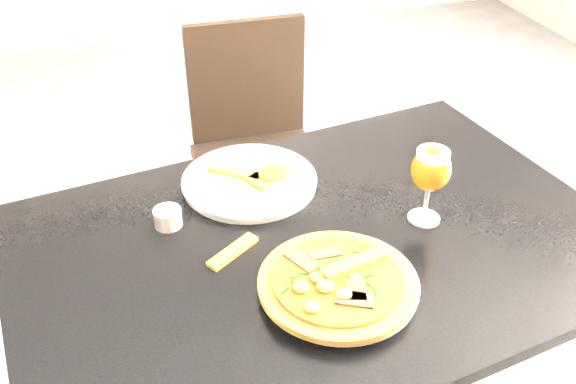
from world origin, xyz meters
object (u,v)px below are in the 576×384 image
object	(u,v)px
chair_far	(257,149)
pizza	(338,281)
dining_table	(318,273)
beer_glass	(431,170)

from	to	relation	value
chair_far	pizza	size ratio (longest dim) A/B	3.04
dining_table	beer_glass	size ratio (longest dim) A/B	7.62
dining_table	beer_glass	distance (m)	0.31
dining_table	chair_far	distance (m)	0.84
dining_table	chair_far	world-z (taller)	chair_far
pizza	dining_table	bearing A→B (deg)	82.61
pizza	beer_glass	bearing A→B (deg)	30.47
dining_table	pizza	distance (m)	0.19
pizza	beer_glass	distance (m)	0.31
dining_table	pizza	world-z (taller)	pizza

